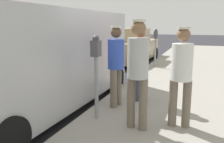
{
  "coord_description": "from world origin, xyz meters",
  "views": [
    {
      "loc": [
        3.08,
        -4.79,
        1.86
      ],
      "look_at": [
        1.65,
        -0.95,
        1.05
      ],
      "focal_mm": 38.63,
      "sensor_mm": 36.0,
      "label": 1
    }
  ],
  "objects_px": {
    "parking_meter_near": "(96,63)",
    "parked_van": "(43,57)",
    "pedestrian_in_blue": "(116,61)",
    "parked_sedan_ahead": "(130,47)",
    "parking_meter_far": "(156,41)",
    "pedestrian_in_gray": "(138,68)",
    "pedestrian_in_red": "(140,59)",
    "pedestrian_in_white": "(181,71)"
  },
  "relations": [
    {
      "from": "parking_meter_far",
      "to": "pedestrian_in_red",
      "type": "height_order",
      "value": "pedestrian_in_red"
    },
    {
      "from": "parking_meter_near",
      "to": "parking_meter_far",
      "type": "distance_m",
      "value": 5.77
    },
    {
      "from": "pedestrian_in_red",
      "to": "parked_van",
      "type": "height_order",
      "value": "parked_van"
    },
    {
      "from": "parked_van",
      "to": "pedestrian_in_red",
      "type": "bearing_deg",
      "value": 22.97
    },
    {
      "from": "parked_van",
      "to": "pedestrian_in_blue",
      "type": "bearing_deg",
      "value": 8.69
    },
    {
      "from": "parking_meter_far",
      "to": "pedestrian_in_gray",
      "type": "xyz_separation_m",
      "value": [
        0.8,
        -5.93,
        -0.0
      ]
    },
    {
      "from": "parking_meter_far",
      "to": "parked_sedan_ahead",
      "type": "bearing_deg",
      "value": 131.13
    },
    {
      "from": "pedestrian_in_gray",
      "to": "pedestrian_in_blue",
      "type": "height_order",
      "value": "pedestrian_in_gray"
    },
    {
      "from": "parked_van",
      "to": "parked_sedan_ahead",
      "type": "relative_size",
      "value": 1.17
    },
    {
      "from": "parked_sedan_ahead",
      "to": "pedestrian_in_blue",
      "type": "bearing_deg",
      "value": -76.1
    },
    {
      "from": "parking_meter_near",
      "to": "pedestrian_in_red",
      "type": "distance_m",
      "value": 1.44
    },
    {
      "from": "parking_meter_far",
      "to": "pedestrian_in_white",
      "type": "xyz_separation_m",
      "value": [
        1.45,
        -5.6,
        -0.08
      ]
    },
    {
      "from": "pedestrian_in_blue",
      "to": "parked_sedan_ahead",
      "type": "distance_m",
      "value": 7.02
    },
    {
      "from": "pedestrian_in_red",
      "to": "parked_van",
      "type": "bearing_deg",
      "value": -157.03
    },
    {
      "from": "pedestrian_in_red",
      "to": "pedestrian_in_blue",
      "type": "distance_m",
      "value": 0.69
    },
    {
      "from": "pedestrian_in_blue",
      "to": "parked_van",
      "type": "bearing_deg",
      "value": -171.31
    },
    {
      "from": "pedestrian_in_white",
      "to": "parking_meter_near",
      "type": "bearing_deg",
      "value": -173.4
    },
    {
      "from": "pedestrian_in_white",
      "to": "parked_van",
      "type": "bearing_deg",
      "value": 173.05
    },
    {
      "from": "pedestrian_in_red",
      "to": "pedestrian_in_blue",
      "type": "relative_size",
      "value": 0.98
    },
    {
      "from": "pedestrian_in_gray",
      "to": "pedestrian_in_red",
      "type": "height_order",
      "value": "pedestrian_in_gray"
    },
    {
      "from": "parked_sedan_ahead",
      "to": "parking_meter_near",
      "type": "bearing_deg",
      "value": -78.19
    },
    {
      "from": "parking_meter_near",
      "to": "pedestrian_in_gray",
      "type": "height_order",
      "value": "pedestrian_in_gray"
    },
    {
      "from": "pedestrian_in_red",
      "to": "pedestrian_in_white",
      "type": "bearing_deg",
      "value": -50.27
    },
    {
      "from": "parked_van",
      "to": "parked_sedan_ahead",
      "type": "xyz_separation_m",
      "value": [
        -0.09,
        7.05,
        -0.41
      ]
    },
    {
      "from": "parked_van",
      "to": "parked_sedan_ahead",
      "type": "height_order",
      "value": "parked_van"
    },
    {
      "from": "parking_meter_near",
      "to": "parking_meter_far",
      "type": "relative_size",
      "value": 1.0
    },
    {
      "from": "pedestrian_in_gray",
      "to": "parked_van",
      "type": "height_order",
      "value": "parked_van"
    },
    {
      "from": "pedestrian_in_gray",
      "to": "pedestrian_in_red",
      "type": "relative_size",
      "value": 1.08
    },
    {
      "from": "pedestrian_in_gray",
      "to": "pedestrian_in_white",
      "type": "bearing_deg",
      "value": 26.8
    },
    {
      "from": "pedestrian_in_gray",
      "to": "pedestrian_in_red",
      "type": "bearing_deg",
      "value": 102.57
    },
    {
      "from": "pedestrian_in_gray",
      "to": "parked_van",
      "type": "xyz_separation_m",
      "value": [
        -2.3,
        0.69,
        -0.02
      ]
    },
    {
      "from": "parking_meter_far",
      "to": "pedestrian_in_red",
      "type": "bearing_deg",
      "value": -84.04
    },
    {
      "from": "parking_meter_far",
      "to": "pedestrian_in_white",
      "type": "distance_m",
      "value": 5.78
    },
    {
      "from": "pedestrian_in_red",
      "to": "parked_sedan_ahead",
      "type": "bearing_deg",
      "value": 108.2
    },
    {
      "from": "parking_meter_far",
      "to": "parked_sedan_ahead",
      "type": "xyz_separation_m",
      "value": [
        -1.59,
        1.82,
        -0.43
      ]
    },
    {
      "from": "parking_meter_near",
      "to": "parked_van",
      "type": "height_order",
      "value": "parked_van"
    },
    {
      "from": "parking_meter_near",
      "to": "parked_sedan_ahead",
      "type": "relative_size",
      "value": 0.34
    },
    {
      "from": "parking_meter_far",
      "to": "pedestrian_in_blue",
      "type": "height_order",
      "value": "pedestrian_in_blue"
    },
    {
      "from": "parking_meter_far",
      "to": "parked_sedan_ahead",
      "type": "distance_m",
      "value": 2.45
    },
    {
      "from": "parking_meter_near",
      "to": "parked_sedan_ahead",
      "type": "bearing_deg",
      "value": 101.81
    },
    {
      "from": "parking_meter_far",
      "to": "pedestrian_in_white",
      "type": "relative_size",
      "value": 0.91
    },
    {
      "from": "parked_van",
      "to": "parking_meter_near",
      "type": "bearing_deg",
      "value": -19.36
    }
  ]
}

